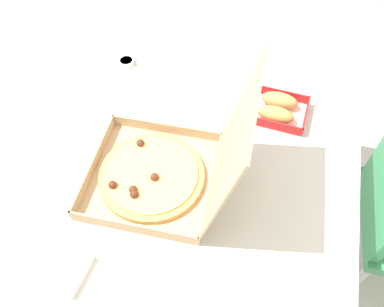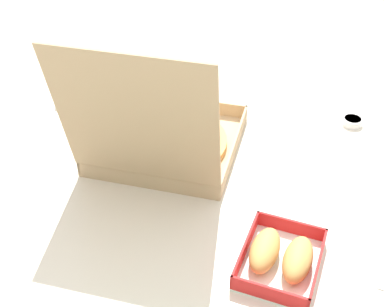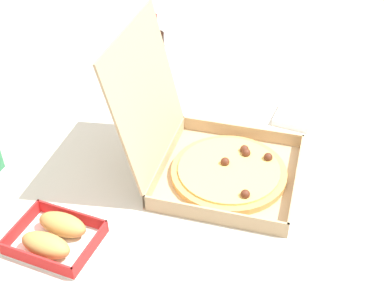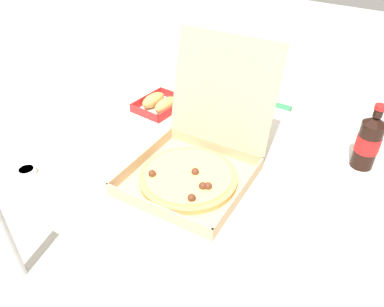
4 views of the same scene
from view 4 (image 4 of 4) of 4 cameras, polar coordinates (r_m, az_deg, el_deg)
The scene contains 9 objects.
ground_plane at distance 1.80m, azimuth -1.41°, elevation -18.25°, with size 10.00×10.00×0.00m, color beige.
dining_table at distance 1.33m, azimuth -1.82°, elevation -1.99°, with size 1.40×0.93×0.71m.
chair at distance 1.97m, azimuth 7.41°, elevation 6.05°, with size 0.42×0.42×0.83m.
pizza_box_open at distance 1.15m, azimuth 0.46°, elevation -1.18°, with size 0.38×0.45×0.39m.
bread_side_box at distance 1.52m, azimuth -4.98°, elevation 7.63°, with size 0.16×0.20×0.06m.
cola_bottle at distance 1.29m, azimuth 25.40°, elevation 1.67°, with size 0.07×0.07×0.22m.
paper_menu at distance 1.67m, azimuth -14.55°, elevation 8.44°, with size 0.21×0.15×0.00m, color white.
napkin_pile at distance 0.98m, azimuth 11.46°, elevation -14.30°, with size 0.11×0.11×0.02m, color white.
dipping_sauce_cup at distance 1.29m, azimuth -23.98°, elevation -2.49°, with size 0.06×0.06×0.02m.
Camera 4 is at (0.60, -0.84, 1.46)m, focal length 34.84 mm.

